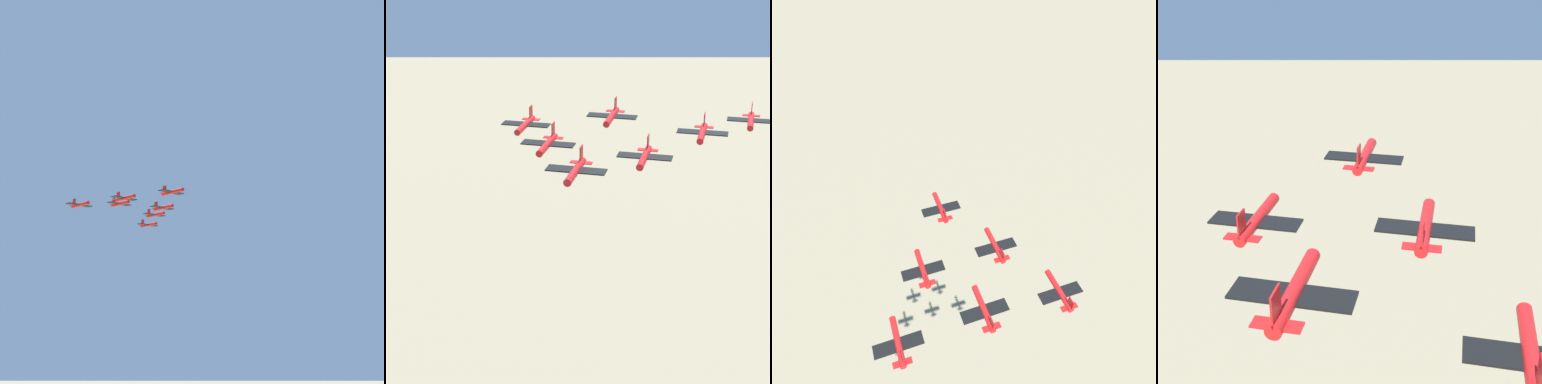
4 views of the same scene
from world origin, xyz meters
The scene contains 6 objects.
jet_0 centered at (43.71, 46.87, 167.37)m, with size 10.75×11.01×3.77m.
jet_1 centered at (41.96, 28.14, 165.01)m, with size 10.75×11.01×3.77m.
jet_2 centered at (59.24, 36.24, 166.09)m, with size 10.75×11.01×3.77m.
jet_3 centered at (40.21, 9.40, 165.46)m, with size 10.75×11.01×3.77m.
jet_4 centered at (57.49, 17.51, 167.67)m, with size 10.75×11.01×3.77m.
jet_5 centered at (74.76, 25.61, 164.51)m, with size 10.75×11.01×3.77m.
Camera 3 is at (57.21, -23.24, 241.53)m, focal length 35.00 mm.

